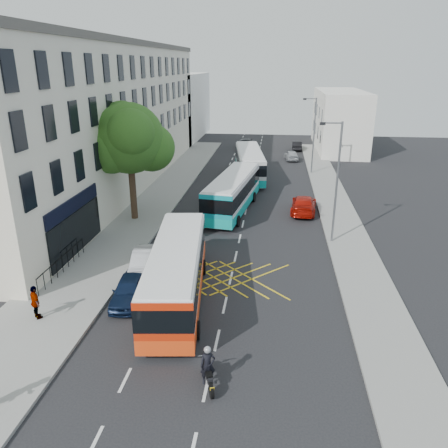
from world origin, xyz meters
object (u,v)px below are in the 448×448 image
(street_tree, at_px, (129,139))
(motorbike, at_px, (208,367))
(distant_car_dark, at_px, (297,145))
(parked_car_blue, at_px, (130,290))
(lamp_far, at_px, (313,132))
(bus_near, at_px, (177,272))
(pedestrian_far, at_px, (35,302))
(red_hatchback, at_px, (304,204))
(bus_mid, at_px, (233,193))
(lamp_near, at_px, (336,177))
(distant_car_grey, at_px, (246,144))
(distant_car_silver, at_px, (291,155))
(bus_far, at_px, (249,163))
(parked_car_silver, at_px, (146,263))

(street_tree, relative_size, motorbike, 4.66)
(motorbike, distance_m, distant_car_dark, 49.29)
(motorbike, bearing_deg, parked_car_blue, 110.75)
(lamp_far, relative_size, bus_near, 0.74)
(motorbike, relative_size, pedestrian_far, 1.12)
(lamp_far, height_order, red_hatchback, lamp_far)
(bus_near, relative_size, bus_mid, 0.99)
(street_tree, xyz_separation_m, bus_mid, (7.42, 3.11, -4.71))
(lamp_near, height_order, distant_car_dark, lamp_near)
(motorbike, relative_size, distant_car_dark, 0.49)
(parked_car_blue, distance_m, distant_car_grey, 43.19)
(distant_car_grey, bearing_deg, motorbike, -87.78)
(parked_car_blue, bearing_deg, distant_car_silver, 70.54)
(motorbike, bearing_deg, lamp_near, 47.62)
(lamp_far, relative_size, red_hatchback, 1.67)
(bus_mid, xyz_separation_m, distant_car_silver, (5.37, 21.05, -0.95))
(lamp_far, distance_m, bus_far, 7.78)
(distant_car_dark, bearing_deg, distant_car_silver, 83.92)
(lamp_far, relative_size, distant_car_grey, 1.62)
(street_tree, relative_size, pedestrian_far, 5.19)
(parked_car_silver, distance_m, distant_car_dark, 41.52)
(motorbike, distance_m, parked_car_blue, 7.58)
(distant_car_dark, bearing_deg, red_hatchback, 90.71)
(distant_car_silver, relative_size, distant_car_dark, 0.96)
(street_tree, distance_m, pedestrian_far, 15.37)
(red_hatchback, height_order, distant_car_silver, red_hatchback)
(bus_far, distance_m, pedestrian_far, 29.88)
(street_tree, bearing_deg, parked_car_blue, -73.39)
(bus_mid, height_order, parked_car_silver, bus_mid)
(lamp_near, relative_size, distant_car_silver, 2.17)
(lamp_far, distance_m, distant_car_silver, 8.39)
(parked_car_blue, bearing_deg, street_tree, 101.35)
(bus_near, distance_m, pedestrian_far, 6.80)
(parked_car_blue, xyz_separation_m, distant_car_silver, (9.17, 36.26, -0.02))
(lamp_far, relative_size, bus_mid, 0.73)
(distant_car_grey, xyz_separation_m, distant_car_silver, (6.23, -6.83, -0.06))
(lamp_far, distance_m, parked_car_blue, 31.43)
(lamp_near, xyz_separation_m, distant_car_grey, (-8.15, 33.95, -3.93))
(bus_near, height_order, motorbike, bus_near)
(distant_car_dark, bearing_deg, motorbike, 85.72)
(bus_mid, height_order, distant_car_dark, bus_mid)
(bus_far, distance_m, parked_car_silver, 23.83)
(lamp_far, distance_m, distant_car_dark, 14.71)
(lamp_far, distance_m, bus_near, 30.09)
(street_tree, height_order, parked_car_silver, street_tree)
(lamp_near, bearing_deg, parked_car_blue, -140.53)
(bus_near, xyz_separation_m, distant_car_grey, (0.55, 42.59, -0.87))
(parked_car_silver, distance_m, pedestrian_far, 6.52)
(street_tree, distance_m, distant_car_silver, 27.91)
(pedestrian_far, bearing_deg, street_tree, -46.76)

